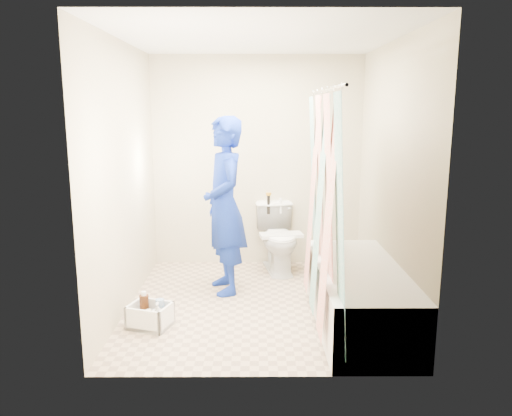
{
  "coord_description": "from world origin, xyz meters",
  "views": [
    {
      "loc": [
        -0.03,
        -4.43,
        1.81
      ],
      "look_at": [
        -0.02,
        0.34,
        0.86
      ],
      "focal_mm": 35.0,
      "sensor_mm": 36.0,
      "label": 1
    }
  ],
  "objects_px": {
    "bathtub": "(358,293)",
    "plumber": "(225,206)",
    "cleaning_caddy": "(151,317)",
    "toilet": "(279,238)"
  },
  "relations": [
    {
      "from": "bathtub",
      "to": "toilet",
      "type": "relative_size",
      "value": 2.31
    },
    {
      "from": "bathtub",
      "to": "cleaning_caddy",
      "type": "relative_size",
      "value": 4.37
    },
    {
      "from": "cleaning_caddy",
      "to": "toilet",
      "type": "bearing_deg",
      "value": 71.07
    },
    {
      "from": "bathtub",
      "to": "cleaning_caddy",
      "type": "bearing_deg",
      "value": -177.41
    },
    {
      "from": "cleaning_caddy",
      "to": "plumber",
      "type": "bearing_deg",
      "value": 74.81
    },
    {
      "from": "bathtub",
      "to": "toilet",
      "type": "height_order",
      "value": "toilet"
    },
    {
      "from": "bathtub",
      "to": "plumber",
      "type": "height_order",
      "value": "plumber"
    },
    {
      "from": "plumber",
      "to": "cleaning_caddy",
      "type": "height_order",
      "value": "plumber"
    },
    {
      "from": "plumber",
      "to": "cleaning_caddy",
      "type": "distance_m",
      "value": 1.3
    },
    {
      "from": "plumber",
      "to": "cleaning_caddy",
      "type": "xyz_separation_m",
      "value": [
        -0.58,
        -0.87,
        -0.78
      ]
    }
  ]
}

